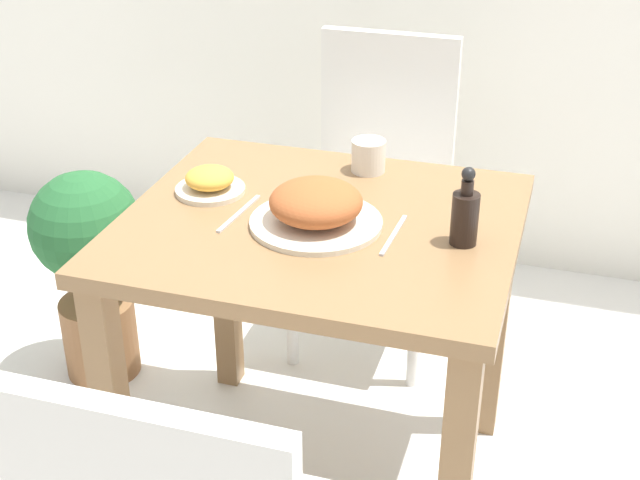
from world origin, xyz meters
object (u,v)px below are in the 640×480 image
food_plate (314,207)px  sauce_bottle (465,215)px  potted_plant_left (89,258)px  chair_far (377,176)px  drink_cup (368,156)px  side_plate (210,182)px

food_plate → sauce_bottle: bearing=2.1°
potted_plant_left → chair_far: bearing=33.0°
chair_far → drink_cup: 0.50m
side_plate → drink_cup: 0.38m
chair_far → sauce_bottle: bearing=-64.4°
chair_far → food_plate: bearing=-87.2°
food_plate → side_plate: size_ratio=1.78×
sauce_bottle → drink_cup: bearing=132.8°
chair_far → drink_cup: chair_far is taller
drink_cup → potted_plant_left: size_ratio=0.13×
drink_cup → sauce_bottle: (0.27, -0.29, 0.02)m
sauce_bottle → food_plate: bearing=-177.9°
drink_cup → chair_far: bearing=99.9°
food_plate → chair_far: bearing=92.8°
chair_far → side_plate: (-0.23, -0.65, 0.23)m
potted_plant_left → sauce_bottle: bearing=-14.3°
chair_far → potted_plant_left: bearing=-147.0°
food_plate → drink_cup: size_ratio=3.47×
drink_cup → food_plate: bearing=-97.2°
chair_far → food_plate: size_ratio=3.28×
sauce_bottle → side_plate: bearing=172.8°
drink_cup → sauce_bottle: bearing=-47.2°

